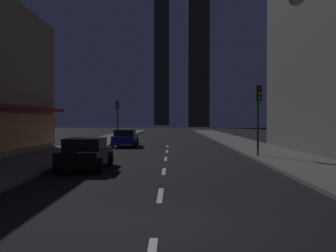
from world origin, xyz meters
name	(u,v)px	position (x,y,z in m)	size (l,w,h in m)	color
ground_plane	(168,142)	(0.00, 32.00, -0.05)	(78.00, 136.00, 0.10)	black
sidewalk_right	(234,140)	(7.00, 32.00, 0.07)	(4.00, 76.00, 0.15)	#605E59
sidewalk_left	(103,140)	(-7.00, 32.00, 0.07)	(4.00, 76.00, 0.15)	#605E59
lane_marking_center	(165,164)	(0.00, 11.00, 0.01)	(0.16, 28.20, 0.01)	silver
skyscraper_distant_tall	(162,50)	(-3.96, 156.29, 33.12)	(6.50, 6.21, 66.24)	#333026
skyscraper_distant_mid	(198,46)	(9.01, 114.92, 26.58)	(6.80, 8.93, 53.15)	#323026
car_parked_near	(86,153)	(-3.60, 9.09, 0.74)	(1.98, 4.24, 1.45)	black
car_parked_far	(125,138)	(-3.60, 23.64, 0.74)	(1.98, 4.24, 1.45)	navy
fire_hydrant_far_left	(100,141)	(-5.90, 24.22, 0.45)	(0.42, 0.30, 0.65)	red
traffic_light_near_right	(259,104)	(5.50, 14.16, 3.19)	(0.32, 0.48, 4.20)	#2D2D2D
traffic_light_far_left	(117,111)	(-5.50, 32.11, 3.19)	(0.32, 0.48, 4.20)	#2D2D2D
street_lamp_right	(319,38)	(5.38, 4.83, 5.07)	(1.96, 0.56, 6.58)	#38383D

